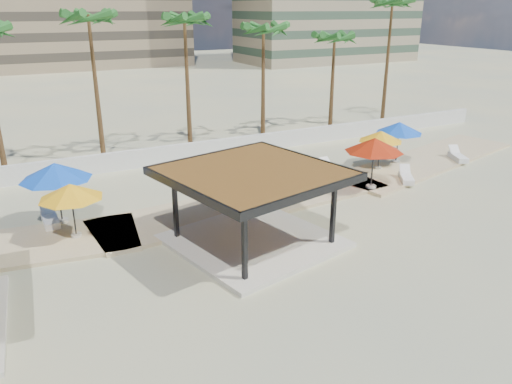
# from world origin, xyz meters

# --- Properties ---
(ground) EXTENTS (200.00, 200.00, 0.00)m
(ground) POSITION_xyz_m (0.00, 0.00, 0.00)
(ground) COLOR #CCBF87
(ground) RESTS_ON ground
(promenade) EXTENTS (44.45, 7.97, 0.24)m
(promenade) POSITION_xyz_m (2.00, 7.67, 0.06)
(promenade) COLOR #C6B284
(promenade) RESTS_ON ground
(boundary_wall) EXTENTS (56.00, 0.30, 1.20)m
(boundary_wall) POSITION_xyz_m (0.00, 16.00, 0.60)
(boundary_wall) COLOR silver
(boundary_wall) RESTS_ON ground
(pavilion_central) EXTENTS (7.86, 7.86, 3.34)m
(pavilion_central) POSITION_xyz_m (0.14, 2.96, 2.00)
(pavilion_central) COLOR beige
(pavilion_central) RESTS_ON ground
(umbrella_b) EXTENTS (3.16, 3.16, 2.44)m
(umbrella_b) POSITION_xyz_m (-6.62, 6.83, 2.28)
(umbrella_b) COLOR beige
(umbrella_b) RESTS_ON promenade
(umbrella_c) EXTENTS (3.26, 3.26, 2.85)m
(umbrella_c) POSITION_xyz_m (8.97, 5.80, 2.63)
(umbrella_c) COLOR beige
(umbrella_c) RESTS_ON promenade
(umbrella_d) EXTENTS (3.77, 3.77, 2.65)m
(umbrella_d) POSITION_xyz_m (13.58, 8.88, 2.45)
(umbrella_d) COLOR beige
(umbrella_d) RESTS_ON promenade
(umbrella_e) EXTENTS (3.53, 3.53, 2.40)m
(umbrella_e) POSITION_xyz_m (11.67, 8.37, 2.24)
(umbrella_e) COLOR beige
(umbrella_e) RESTS_ON promenade
(umbrella_f) EXTENTS (3.32, 3.32, 2.88)m
(umbrella_f) POSITION_xyz_m (-6.95, 8.78, 2.65)
(umbrella_f) COLOR beige
(umbrella_f) RESTS_ON promenade
(lounger_a) EXTENTS (0.70, 2.00, 0.75)m
(lounger_a) POSITION_xyz_m (-7.46, 8.90, 0.36)
(lounger_a) COLOR white
(lounger_a) RESTS_ON promenade
(lounger_b) EXTENTS (1.58, 1.93, 0.72)m
(lounger_b) POSITION_xyz_m (11.60, 5.84, 0.35)
(lounger_b) COLOR white
(lounger_b) RESTS_ON promenade
(lounger_c) EXTENTS (0.67, 2.02, 0.76)m
(lounger_c) POSITION_xyz_m (8.59, 8.97, 0.36)
(lounger_c) COLOR white
(lounger_c) RESTS_ON promenade
(lounger_d) EXTENTS (1.43, 2.08, 0.76)m
(lounger_d) POSITION_xyz_m (17.65, 7.48, 0.36)
(lounger_d) COLOR white
(lounger_d) RESTS_ON promenade
(palm_d) EXTENTS (3.00, 3.00, 9.89)m
(palm_d) POSITION_xyz_m (-3.00, 18.90, 8.69)
(palm_d) COLOR brown
(palm_d) RESTS_ON ground
(palm_e) EXTENTS (3.00, 3.00, 9.71)m
(palm_e) POSITION_xyz_m (3.00, 18.40, 8.52)
(palm_e) COLOR brown
(palm_e) RESTS_ON ground
(palm_f) EXTENTS (3.00, 3.00, 8.99)m
(palm_f) POSITION_xyz_m (9.00, 18.60, 7.85)
(palm_f) COLOR brown
(palm_f) RESTS_ON ground
(palm_g) EXTENTS (3.00, 3.00, 8.27)m
(palm_g) POSITION_xyz_m (15.00, 18.20, 7.17)
(palm_g) COLOR brown
(palm_g) RESTS_ON ground
(palm_h) EXTENTS (3.00, 3.00, 10.81)m
(palm_h) POSITION_xyz_m (21.00, 18.80, 9.55)
(palm_h) COLOR brown
(palm_h) RESTS_ON ground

